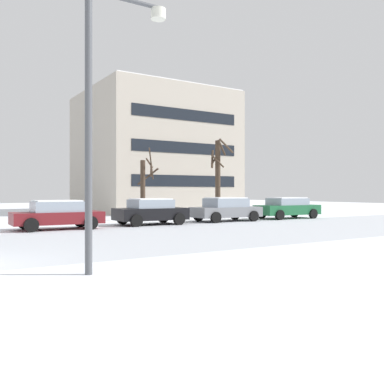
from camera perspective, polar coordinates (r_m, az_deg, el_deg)
street_lamp at (r=9.91m, az=-11.71°, el=11.97°), size 1.96×0.36×6.33m
parked_car_maroon at (r=21.39m, az=-17.41°, el=-2.86°), size 4.18×2.09×1.39m
parked_car_black at (r=23.44m, az=-5.51°, el=-2.56°), size 3.87×2.23×1.42m
parked_car_gray at (r=26.07m, az=4.52°, el=-2.27°), size 4.26×2.21×1.45m
parked_car_green at (r=29.34m, az=12.53°, el=-2.04°), size 4.57×2.09×1.41m
tree_far_mid at (r=27.23m, az=-6.40°, el=0.66°), size 1.23×1.88×4.52m
tree_far_right at (r=30.52m, az=3.46°, el=2.26°), size 1.65×1.67×5.44m
building_far_right at (r=39.45m, az=-5.13°, el=5.20°), size 11.94×11.55×10.66m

